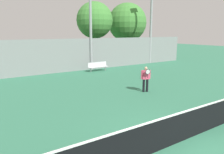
% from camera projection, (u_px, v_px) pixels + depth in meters
% --- Properties ---
extents(ground_plane, '(100.00, 100.00, 0.00)m').
position_uv_depth(ground_plane, '(179.00, 142.00, 7.27)').
color(ground_plane, '#337556').
extents(tennis_net, '(10.81, 0.09, 1.06)m').
position_uv_depth(tennis_net, '(180.00, 127.00, 7.16)').
color(tennis_net, '#99999E').
rests_on(tennis_net, ground_plane).
extents(tennis_player, '(0.60, 0.48, 1.55)m').
position_uv_depth(tennis_player, '(146.00, 78.00, 13.20)').
color(tennis_player, black).
rests_on(tennis_player, ground_plane).
extents(bench_courtside_far, '(1.94, 0.40, 0.84)m').
position_uv_depth(bench_courtside_far, '(98.00, 66.00, 20.23)').
color(bench_courtside_far, silver).
rests_on(bench_courtside_far, ground_plane).
extents(light_pole_near_left, '(0.90, 0.60, 10.57)m').
position_uv_depth(light_pole_near_left, '(90.00, 3.00, 20.05)').
color(light_pole_near_left, '#939399').
rests_on(light_pole_near_left, ground_plane).
extents(light_pole_far_right, '(0.90, 0.60, 9.01)m').
position_uv_depth(light_pole_far_right, '(151.00, 17.00, 24.61)').
color(light_pole_far_right, '#939399').
rests_on(light_pole_far_right, ground_plane).
extents(back_fence, '(33.78, 0.06, 3.00)m').
position_uv_depth(back_fence, '(45.00, 57.00, 18.65)').
color(back_fence, gray).
rests_on(back_fence, ground_plane).
extents(tree_green_tall, '(4.07, 4.07, 6.92)m').
position_uv_depth(tree_green_tall, '(95.00, 20.00, 24.42)').
color(tree_green_tall, brown).
rests_on(tree_green_tall, ground_plane).
extents(tree_green_broad, '(5.02, 5.02, 7.31)m').
position_uv_depth(tree_green_broad, '(127.00, 23.00, 28.63)').
color(tree_green_broad, brown).
rests_on(tree_green_broad, ground_plane).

